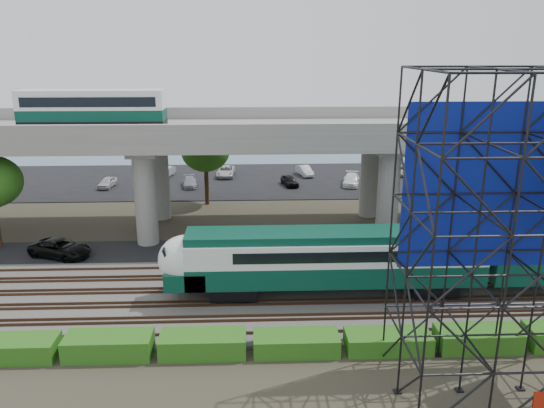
{
  "coord_description": "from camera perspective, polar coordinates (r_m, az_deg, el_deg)",
  "views": [
    {
      "loc": [
        -1.28,
        -29.44,
        15.89
      ],
      "look_at": [
        0.1,
        6.0,
        5.29
      ],
      "focal_mm": 35.0,
      "sensor_mm": 36.0,
      "label": 1
    }
  ],
  "objects": [
    {
      "name": "rail_tracks",
      "position": [
        35.13,
        0.09,
        -9.75
      ],
      "size": [
        90.0,
        9.52,
        0.16
      ],
      "color": "#472D1E",
      "rests_on": "ballast_bed"
    },
    {
      "name": "trees",
      "position": [
        46.89,
        -6.33,
        3.82
      ],
      "size": [
        40.94,
        16.94,
        7.69
      ],
      "color": "#382314",
      "rests_on": "ground"
    },
    {
      "name": "service_road",
      "position": [
        42.99,
        -0.37,
        -5.0
      ],
      "size": [
        90.0,
        5.0,
        0.08
      ],
      "primitive_type": "cube",
      "color": "black",
      "rests_on": "ground"
    },
    {
      "name": "ground",
      "position": [
        33.48,
        0.23,
        -11.7
      ],
      "size": [
        140.0,
        140.0,
        0.0
      ],
      "primitive_type": "plane",
      "color": "#474233",
      "rests_on": "ground"
    },
    {
      "name": "parking_lot",
      "position": [
        65.41,
        -1.04,
        2.61
      ],
      "size": [
        90.0,
        18.0,
        0.08
      ],
      "primitive_type": "cube",
      "color": "black",
      "rests_on": "ground"
    },
    {
      "name": "parked_cars",
      "position": [
        64.97,
        -0.43,
        3.1
      ],
      "size": [
        38.23,
        9.68,
        1.29
      ],
      "color": "silver",
      "rests_on": "parking_lot"
    },
    {
      "name": "commuter_train",
      "position": [
        34.82,
        10.23,
        -5.58
      ],
      "size": [
        29.3,
        3.06,
        4.3
      ],
      "color": "black",
      "rests_on": "rail_tracks"
    },
    {
      "name": "ballast_bed",
      "position": [
        35.21,
        0.09,
        -10.01
      ],
      "size": [
        90.0,
        12.0,
        0.2
      ],
      "primitive_type": "cube",
      "color": "slate",
      "rests_on": "ground"
    },
    {
      "name": "harbor_water",
      "position": [
        86.91,
        -1.35,
        6.1
      ],
      "size": [
        140.0,
        40.0,
        0.03
      ],
      "primitive_type": "cube",
      "color": "#455C72",
      "rests_on": "ground"
    },
    {
      "name": "suv",
      "position": [
        44.6,
        -21.8,
        -4.44
      ],
      "size": [
        5.42,
        3.92,
        1.37
      ],
      "primitive_type": "imported",
      "rotation": [
        0.0,
        0.0,
        1.2
      ],
      "color": "black",
      "rests_on": "service_road"
    },
    {
      "name": "overpass",
      "position": [
        46.09,
        -1.95,
        7.04
      ],
      "size": [
        80.0,
        12.0,
        12.4
      ],
      "color": "#9E9B93",
      "rests_on": "ground"
    },
    {
      "name": "hedge_strip",
      "position": [
        29.54,
        2.62,
        -14.65
      ],
      "size": [
        34.6,
        1.8,
        1.2
      ],
      "color": "#296216",
      "rests_on": "ground"
    },
    {
      "name": "scaffold_tower",
      "position": [
        25.69,
        24.2,
        -4.01
      ],
      "size": [
        9.36,
        6.36,
        15.0
      ],
      "color": "black",
      "rests_on": "ground"
    }
  ]
}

